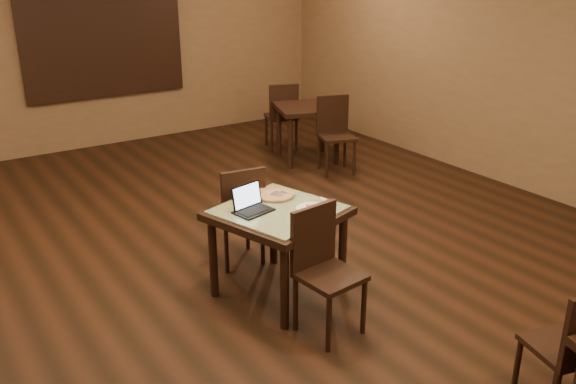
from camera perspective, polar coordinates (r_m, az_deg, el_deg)
ground at (r=5.27m, az=-3.44°, el=-9.11°), size 10.00×10.00×0.00m
wall_back at (r=9.31m, az=-19.88°, el=12.75°), size 8.00×0.02×3.00m
wall_right at (r=7.50m, az=24.12°, el=10.45°), size 0.02×10.00×3.00m
mural at (r=9.40m, az=-16.85°, el=13.46°), size 2.34×0.05×1.64m
tiled_table at (r=4.93m, az=-0.92°, el=-2.68°), size 1.15×1.15×0.76m
chair_main_near at (r=4.52m, az=3.25°, el=-6.63°), size 0.46×0.46×0.97m
chair_main_far at (r=5.47m, az=-4.52°, el=-1.73°), size 0.46×0.46×0.95m
laptop at (r=4.85m, az=-3.54°, el=-1.13°), size 0.33×0.29×0.20m
plate at (r=4.87m, az=2.40°, el=-1.61°), size 0.28×0.28×0.02m
pizza_slice at (r=4.86m, az=2.40°, el=-1.46°), size 0.20×0.20×0.02m
pizza_pan at (r=5.14m, az=-1.26°, el=-0.40°), size 0.33×0.33×0.01m
pizza_whole at (r=5.13m, az=-1.26°, el=-0.25°), size 0.33×0.33×0.02m
spatula at (r=5.12m, az=-0.95°, el=-0.18°), size 0.21×0.27×0.01m
napkin_roll at (r=4.99m, az=3.80°, el=-0.91°), size 0.07×0.17×0.04m
other_table_a at (r=8.42m, az=1.81°, el=7.19°), size 1.04×1.04×0.76m
other_table_a_chair_near at (r=8.01m, az=4.39°, el=5.85°), size 0.55×0.55×0.99m
other_table_a_chair_far at (r=8.89m, az=-0.53°, el=7.43°), size 0.55×0.55×0.99m
other_table_c_chair_far at (r=4.07m, az=25.26°, el=-12.79°), size 0.48×0.48×0.91m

